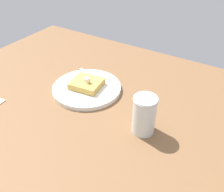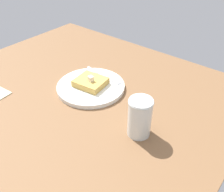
{
  "view_description": "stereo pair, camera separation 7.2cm",
  "coord_description": "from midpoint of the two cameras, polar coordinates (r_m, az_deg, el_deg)",
  "views": [
    {
      "loc": [
        44.63,
        -42.5,
        49.29
      ],
      "look_at": [
        13.94,
        6.72,
        6.82
      ],
      "focal_mm": 40.0,
      "sensor_mm": 36.0,
      "label": 1
    },
    {
      "loc": [
        50.47,
        -38.34,
        49.29
      ],
      "look_at": [
        13.94,
        6.72,
        6.82
      ],
      "focal_mm": 40.0,
      "sensor_mm": 36.0,
      "label": 2
    }
  ],
  "objects": [
    {
      "name": "syrup_jar",
      "position": [
        0.64,
        4.17,
        -4.8
      ],
      "size": [
        6.34,
        6.34,
        10.81
      ],
      "color": "#582B0C",
      "rests_on": "table_surface"
    },
    {
      "name": "toast_slice_center",
      "position": [
        0.81,
        -8.35,
        2.72
      ],
      "size": [
        10.43,
        9.52,
        2.14
      ],
      "primitive_type": "cube",
      "rotation": [
        0.0,
        0.0,
        0.13
      ],
      "color": "gold",
      "rests_on": "plate"
    },
    {
      "name": "butter_pat_primary",
      "position": [
        0.8,
        -8.33,
        3.52
      ],
      "size": [
        1.93,
        1.8,
        1.65
      ],
      "primitive_type": "cube",
      "rotation": [
        0.0,
        0.0,
        2.93
      ],
      "color": "#F9E8C4",
      "rests_on": "toast_slice_center"
    },
    {
      "name": "table_surface",
      "position": [
        0.79,
        -13.94,
        -2.7
      ],
      "size": [
        97.22,
        97.22,
        2.32
      ],
      "primitive_type": "cube",
      "color": "brown",
      "rests_on": "ground"
    },
    {
      "name": "fork",
      "position": [
        0.86,
        -5.39,
        4.27
      ],
      "size": [
        16.06,
        3.27,
        0.36
      ],
      "color": "silver",
      "rests_on": "plate"
    },
    {
      "name": "plate",
      "position": [
        0.82,
        -8.25,
        1.75
      ],
      "size": [
        22.34,
        22.34,
        1.44
      ],
      "color": "white",
      "rests_on": "table_surface"
    }
  ]
}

